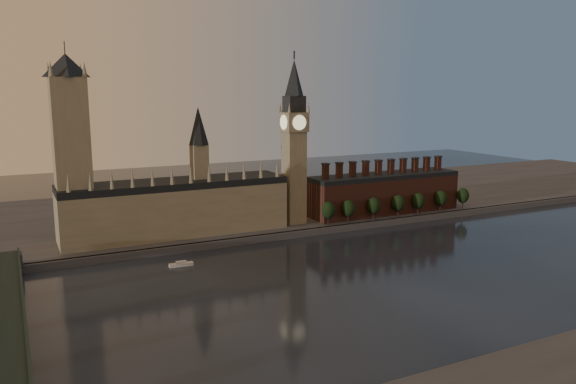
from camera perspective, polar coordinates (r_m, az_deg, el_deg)
name	(u,v)px	position (r m, az deg, el deg)	size (l,w,h in m)	color
ground	(384,282)	(265.40, 9.69, -9.04)	(900.00, 900.00, 0.00)	black
north_bank	(240,208)	(416.34, -4.92, -1.59)	(900.00, 182.00, 4.00)	#4E4E53
palace_of_westminster	(177,205)	(333.68, -11.23, -1.26)	(130.00, 30.30, 74.00)	gray
victoria_tower	(71,144)	(318.56, -21.17, 4.52)	(24.00, 24.00, 108.00)	gray
big_ben	(294,140)	(351.02, 0.62, 5.30)	(15.00, 15.00, 107.00)	gray
chimney_block	(384,193)	(392.93, 9.72, -0.06)	(110.00, 25.00, 37.00)	#582B21
embankment_tree_0	(328,210)	(352.67, 4.12, -1.83)	(8.60, 8.60, 14.88)	black
embankment_tree_1	(348,208)	(358.90, 6.16, -1.65)	(8.60, 8.60, 14.88)	black
embankment_tree_2	(374,206)	(369.38, 8.69, -1.37)	(8.60, 8.60, 14.88)	black
embankment_tree_3	(398,203)	(381.15, 11.13, -1.09)	(8.60, 8.60, 14.88)	black
embankment_tree_4	(418,201)	(391.91, 13.10, -0.85)	(8.60, 8.60, 14.88)	black
embankment_tree_5	(441,198)	(405.30, 15.25, -0.59)	(8.60, 8.60, 14.88)	black
embankment_tree_6	(463,196)	(418.91, 17.34, -0.35)	(8.60, 8.60, 14.88)	black
westminster_bridge	(8,334)	(213.57, -26.58, -12.74)	(14.00, 200.00, 11.55)	black
river_boat	(181,264)	(290.12, -10.79, -7.20)	(12.21, 4.11, 2.41)	silver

